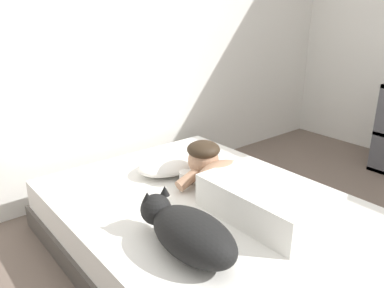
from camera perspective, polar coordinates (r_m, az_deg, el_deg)
The scene contains 8 objects.
ground_plane at distance 2.16m, azimuth 9.63°, elevation -19.48°, with size 13.44×13.44×0.00m, color #66564C.
back_wall at distance 2.88m, azimuth -12.89°, elevation 17.35°, with size 4.72×0.12×2.50m.
bed at distance 2.23m, azimuth 2.88°, elevation -12.65°, with size 1.45×1.98×0.32m.
pillow at distance 2.54m, azimuth -2.70°, elevation -2.79°, with size 0.52×0.32×0.11m, color white.
person_lying at distance 2.12m, azimuth 8.10°, elevation -6.39°, with size 0.43×0.92×0.27m.
dog at distance 1.73m, azimuth -0.59°, elevation -12.87°, with size 0.26×0.57×0.21m.
coffee_cup at distance 2.38m, azimuth -0.80°, elevation -4.96°, with size 0.12×0.09×0.07m.
cell_phone at distance 2.20m, azimuth 12.86°, elevation -8.58°, with size 0.07×0.14×0.01m, color black.
Camera 1 is at (-1.30, -1.06, 1.36)m, focal length 36.05 mm.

